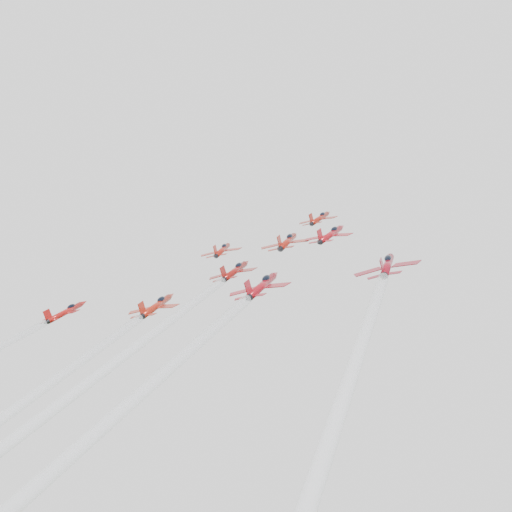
% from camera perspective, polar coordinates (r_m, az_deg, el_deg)
% --- Properties ---
extents(jet_lead, '(9.14, 11.34, 8.39)m').
position_cam_1_polar(jet_lead, '(158.44, 5.12, 3.05)').
color(jet_lead, '#A01C0F').
extents(jet_row2_left, '(9.07, 11.25, 8.32)m').
position_cam_1_polar(jet_row2_left, '(149.36, -2.69, 0.50)').
color(jet_row2_left, '#A71B0F').
extents(jet_row2_center, '(10.45, 12.96, 9.58)m').
position_cam_1_polar(jet_row2_center, '(139.60, 2.56, 1.20)').
color(jet_row2_center, '#A31C0F').
extents(jet_row2_right, '(9.69, 12.02, 8.89)m').
position_cam_1_polar(jet_row2_right, '(136.01, 6.00, 1.76)').
color(jet_row2_right, '#AB1018').
extents(jet_center, '(9.18, 81.90, 59.15)m').
position_cam_1_polar(jet_center, '(87.49, -12.74, -9.39)').
color(jet_center, maroon).
extents(jet_rear_right, '(10.06, 89.79, 64.85)m').
position_cam_1_polar(jet_rear_right, '(68.27, -13.97, -14.67)').
color(jet_rear_right, '#A30F1A').
extents(jet_rear_farright, '(9.63, 85.93, 62.07)m').
position_cam_1_polar(jet_rear_farright, '(60.17, 2.42, -13.01)').
color(jet_rear_farright, maroon).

